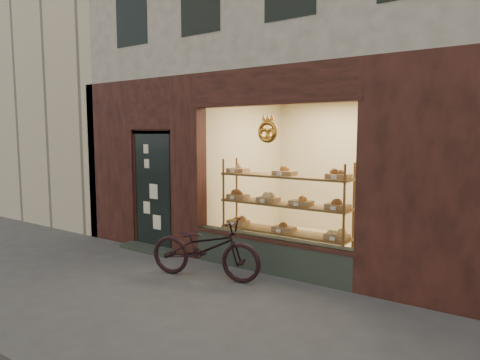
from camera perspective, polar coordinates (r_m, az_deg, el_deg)
The scene contains 4 objects.
ground at distance 5.47m, azimuth -12.28°, elevation -16.81°, with size 90.00×90.00×0.00m, color #434343.
neighbor_left at distance 16.19m, azimuth -21.98°, elevation 14.20°, with size 12.00×7.00×9.00m, color beige.
display_shelf at distance 6.91m, azimuth 5.91°, elevation -4.48°, with size 2.20×0.45×1.70m.
bicycle at distance 6.38m, azimuth -4.69°, elevation -9.00°, with size 0.60×1.73×0.91m, color black.
Camera 1 is at (3.71, -3.40, 2.12)m, focal length 32.00 mm.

